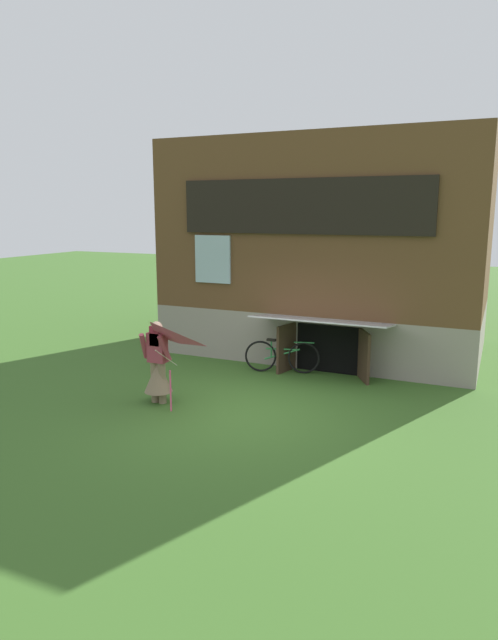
{
  "coord_description": "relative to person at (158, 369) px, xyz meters",
  "views": [
    {
      "loc": [
        3.98,
        -8.49,
        3.48
      ],
      "look_at": [
        -0.37,
        1.12,
        1.41
      ],
      "focal_mm": 31.42,
      "sensor_mm": 36.0,
      "label": 1
    }
  ],
  "objects": [
    {
      "name": "person",
      "position": [
        0.0,
        0.0,
        0.0
      ],
      "size": [
        0.6,
        0.52,
        1.53
      ],
      "rotation": [
        0.0,
        0.0,
        0.37
      ],
      "color": "#7F6B51",
      "rests_on": "ground_plane"
    },
    {
      "name": "kite",
      "position": [
        0.26,
        -0.58,
        0.58
      ],
      "size": [
        1.1,
        1.16,
        1.49
      ],
      "color": "#E54C7F",
      "rests_on": "ground_plane"
    },
    {
      "name": "bicycle_green",
      "position": [
        1.37,
        2.76,
        -0.28
      ],
      "size": [
        1.59,
        0.47,
        0.75
      ],
      "rotation": [
        0.0,
        0.0,
        0.27
      ],
      "color": "black",
      "rests_on": "ground_plane"
    },
    {
      "name": "ground_plane",
      "position": [
        1.6,
        0.21,
        -0.64
      ],
      "size": [
        60.0,
        60.0,
        0.0
      ],
      "primitive_type": "plane",
      "color": "#386023"
    },
    {
      "name": "log_house",
      "position": [
        1.6,
        5.45,
        1.93
      ],
      "size": [
        7.41,
        5.61,
        5.13
      ],
      "color": "gray",
      "rests_on": "ground_plane"
    }
  ]
}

